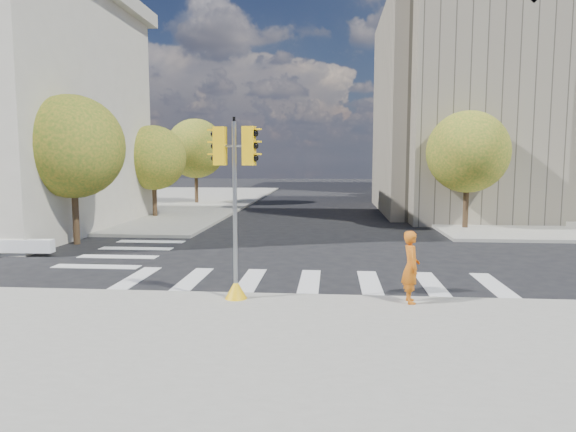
% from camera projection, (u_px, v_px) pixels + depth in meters
% --- Properties ---
extents(ground, '(160.00, 160.00, 0.00)m').
position_uv_depth(ground, '(315.00, 268.00, 17.49)').
color(ground, black).
rests_on(ground, ground).
extents(sidewalk_far_right, '(28.00, 40.00, 0.15)m').
position_uv_depth(sidewalk_far_right, '(572.00, 204.00, 41.55)').
color(sidewalk_far_right, gray).
rests_on(sidewalk_far_right, ground).
extents(sidewalk_far_left, '(28.00, 40.00, 0.15)m').
position_uv_depth(sidewalk_far_left, '(96.00, 201.00, 44.91)').
color(sidewalk_far_left, gray).
rests_on(sidewalk_far_left, ground).
extents(civic_building, '(26.00, 16.00, 19.39)m').
position_uv_depth(civic_building, '(558.00, 105.00, 34.32)').
color(civic_building, gray).
rests_on(civic_building, ground).
extents(office_tower, '(20.00, 18.00, 30.00)m').
position_uv_depth(office_tower, '(531.00, 54.00, 55.59)').
color(office_tower, '#9EA0A3').
rests_on(office_tower, ground).
extents(tree_lw_near, '(4.40, 4.40, 6.41)m').
position_uv_depth(tree_lw_near, '(73.00, 147.00, 21.87)').
color(tree_lw_near, '#382616').
rests_on(tree_lw_near, ground).
extents(tree_lw_mid, '(4.00, 4.00, 5.77)m').
position_uv_depth(tree_lw_mid, '(154.00, 158.00, 31.82)').
color(tree_lw_mid, '#382616').
rests_on(tree_lw_mid, ground).
extents(tree_lw_far, '(4.80, 4.80, 6.95)m').
position_uv_depth(tree_lw_far, '(196.00, 149.00, 41.64)').
color(tree_lw_far, '#382616').
rests_on(tree_lw_far, ground).
extents(tree_re_near, '(4.20, 4.20, 6.16)m').
position_uv_depth(tree_re_near, '(468.00, 152.00, 26.32)').
color(tree_re_near, '#382616').
rests_on(tree_re_near, ground).
extents(tree_re_mid, '(4.60, 4.60, 6.66)m').
position_uv_depth(tree_re_mid, '(426.00, 150.00, 38.17)').
color(tree_re_mid, '#382616').
rests_on(tree_re_mid, ground).
extents(tree_re_far, '(4.00, 4.00, 5.88)m').
position_uv_depth(tree_re_far, '(403.00, 157.00, 50.11)').
color(tree_re_far, '#382616').
rests_on(tree_re_far, ground).
extents(lamp_near, '(0.35, 0.18, 8.11)m').
position_uv_depth(lamp_near, '(459.00, 144.00, 30.18)').
color(lamp_near, black).
rests_on(lamp_near, sidewalk_far_right).
extents(lamp_far, '(0.35, 0.18, 8.11)m').
position_uv_depth(lamp_far, '(419.00, 149.00, 44.04)').
color(lamp_far, black).
rests_on(lamp_far, sidewalk_far_right).
extents(traffic_signal, '(1.08, 0.56, 4.57)m').
position_uv_depth(traffic_signal, '(235.00, 223.00, 12.86)').
color(traffic_signal, yellow).
rests_on(traffic_signal, sidewalk_near).
extents(photographer, '(0.47, 0.68, 1.79)m').
position_uv_depth(photographer, '(411.00, 267.00, 12.61)').
color(photographer, '#C96112').
rests_on(photographer, sidewalk_near).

